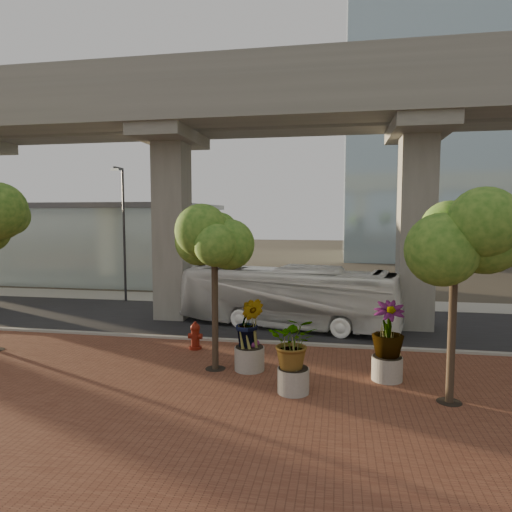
# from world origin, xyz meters

# --- Properties ---
(ground) EXTENTS (160.00, 160.00, 0.00)m
(ground) POSITION_xyz_m (0.00, 0.00, 0.00)
(ground) COLOR #3A332A
(ground) RESTS_ON ground
(brick_plaza) EXTENTS (70.00, 13.00, 0.06)m
(brick_plaza) POSITION_xyz_m (0.00, -8.00, 0.03)
(brick_plaza) COLOR brown
(brick_plaza) RESTS_ON ground
(asphalt_road) EXTENTS (90.00, 8.00, 0.04)m
(asphalt_road) POSITION_xyz_m (0.00, 2.00, 0.02)
(asphalt_road) COLOR black
(asphalt_road) RESTS_ON ground
(curb_strip) EXTENTS (70.00, 0.25, 0.16)m
(curb_strip) POSITION_xyz_m (0.00, -2.00, 0.08)
(curb_strip) COLOR #9C9A91
(curb_strip) RESTS_ON ground
(far_sidewalk) EXTENTS (90.00, 3.00, 0.06)m
(far_sidewalk) POSITION_xyz_m (0.00, 7.50, 0.03)
(far_sidewalk) COLOR #9C9A91
(far_sidewalk) RESTS_ON ground
(transit_viaduct) EXTENTS (72.00, 5.60, 12.40)m
(transit_viaduct) POSITION_xyz_m (0.00, 2.00, 7.29)
(transit_viaduct) COLOR gray
(transit_viaduct) RESTS_ON ground
(station_pavilion) EXTENTS (23.00, 13.00, 6.30)m
(station_pavilion) POSITION_xyz_m (-20.00, 16.00, 3.22)
(station_pavilion) COLOR #A5BBBD
(station_pavilion) RESTS_ON ground
(transit_bus) EXTENTS (10.77, 4.52, 2.92)m
(transit_bus) POSITION_xyz_m (0.10, 1.07, 1.46)
(transit_bus) COLOR white
(transit_bus) RESTS_ON ground
(fire_hydrant) EXTENTS (0.55, 0.49, 1.10)m
(fire_hydrant) POSITION_xyz_m (-3.09, -3.32, 0.59)
(fire_hydrant) COLOR maroon
(fire_hydrant) RESTS_ON ground
(planter_front) EXTENTS (2.12, 2.12, 2.34)m
(planter_front) POSITION_xyz_m (1.18, -7.09, 1.48)
(planter_front) COLOR #9B968C
(planter_front) RESTS_ON ground
(planter_right) EXTENTS (2.40, 2.40, 2.56)m
(planter_right) POSITION_xyz_m (4.05, -5.49, 1.61)
(planter_right) COLOR #9D9A8D
(planter_right) RESTS_ON ground
(planter_left) EXTENTS (2.29, 2.29, 2.52)m
(planter_left) POSITION_xyz_m (-0.50, -5.34, 1.59)
(planter_left) COLOR #A29B92
(planter_left) RESTS_ON ground
(street_tree_near_west) EXTENTS (3.13, 3.13, 6.10)m
(street_tree_near_west) POSITION_xyz_m (-1.68, -5.45, 4.71)
(street_tree_near_west) COLOR #493A29
(street_tree_near_west) RESTS_ON ground
(street_tree_near_east) EXTENTS (3.82, 3.82, 6.47)m
(street_tree_near_east) POSITION_xyz_m (5.62, -7.00, 4.77)
(street_tree_near_east) COLOR #493A29
(street_tree_near_east) RESTS_ON ground
(streetlamp_west) EXTENTS (0.41, 1.19, 8.19)m
(streetlamp_west) POSITION_xyz_m (-10.61, 5.75, 4.78)
(streetlamp_west) COLOR #29292E
(streetlamp_west) RESTS_ON ground
(streetlamp_east) EXTENTS (0.38, 1.10, 7.62)m
(streetlamp_east) POSITION_xyz_m (7.27, 7.40, 4.45)
(streetlamp_east) COLOR #333237
(streetlamp_east) RESTS_ON ground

